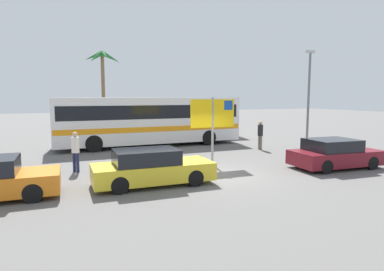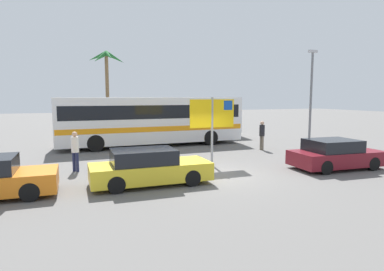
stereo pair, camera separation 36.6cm
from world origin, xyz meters
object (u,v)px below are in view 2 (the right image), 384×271
Objects in this scene: ferry_sign at (213,116)px; car_yellow at (149,168)px; bus_front_coach at (152,119)px; car_maroon at (335,155)px; bus_rear_coach at (166,115)px; pedestrian_near_sign at (75,148)px; pedestrian_by_bus at (262,133)px.

ferry_sign reaches higher than car_yellow.
car_yellow is (-2.61, -9.52, -1.15)m from bus_front_coach.
bus_front_coach is at bearing 124.21° from car_maroon.
bus_front_coach is 4.20m from bus_rear_coach.
car_maroon is at bearing 114.34° from pedestrian_near_sign.
bus_front_coach is at bearing 99.24° from ferry_sign.
pedestrian_by_bus reaches higher than car_maroon.
bus_rear_coach is at bearing 85.33° from ferry_sign.
pedestrian_by_bus is at bearing 34.06° from ferry_sign.
pedestrian_by_bus is at bearing 143.73° from pedestrian_near_sign.
ferry_sign is at bearing 123.51° from pedestrian_near_sign.
pedestrian_by_bus is (3.61, -7.84, -0.74)m from bus_rear_coach.
bus_front_coach is 7.38m from ferry_sign.
car_maroon is 2.39× the size of pedestrian_near_sign.
car_maroon is 11.48m from pedestrian_near_sign.
pedestrian_near_sign is at bearing 165.10° from car_maroon.
pedestrian_by_bus is at bearing -65.27° from bus_rear_coach.
bus_front_coach is 11.59m from car_maroon.
bus_front_coach is 7.18m from pedestrian_by_bus.
bus_rear_coach is 10.97m from ferry_sign.
ferry_sign is (-1.11, -10.90, 0.54)m from bus_rear_coach.
bus_front_coach reaches higher than pedestrian_by_bus.
car_maroon is (5.84, -9.94, -1.15)m from bus_front_coach.
ferry_sign is 0.73× the size of car_yellow.
ferry_sign is (1.04, -7.28, 0.54)m from bus_front_coach.
car_maroon is 8.47m from car_yellow.
bus_rear_coach is 12.23m from pedestrian_near_sign.
bus_rear_coach is 6.89× the size of pedestrian_near_sign.
pedestrian_near_sign is at bearing 127.90° from car_yellow.
pedestrian_by_bus is at bearing 33.71° from car_yellow.
pedestrian_near_sign reaches higher than car_maroon.
bus_front_coach is 2.73× the size of car_yellow.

